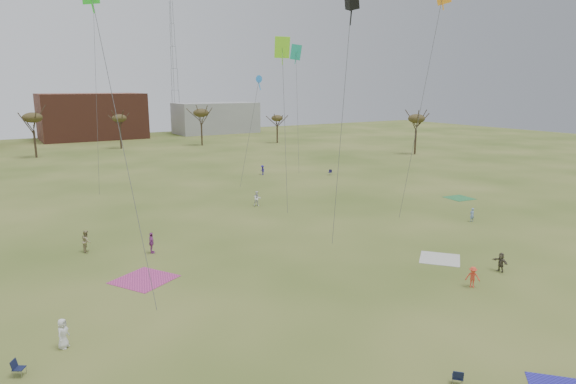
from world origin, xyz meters
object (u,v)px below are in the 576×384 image
camp_chair_left (19,371)px  radio_tower (174,68)px  camp_chair_center (457,380)px  flyer_near_left (63,333)px  camp_chair_right (330,173)px

camp_chair_left → radio_tower: (50.72, 121.19, 18.95)m
camp_chair_left → camp_chair_center: 21.46m
camp_chair_left → radio_tower: radio_tower is taller
flyer_near_left → camp_chair_center: (15.53, -13.73, -0.59)m
camp_chair_left → camp_chair_right: (46.79, 37.51, 0.00)m
radio_tower → camp_chair_center: bearing=-103.9°
flyer_near_left → radio_tower: 130.15m
flyer_near_left → camp_chair_center: size_ratio=1.95×
flyer_near_left → camp_chair_right: flyer_near_left is taller
camp_chair_right → camp_chair_left: bearing=-82.4°
flyer_near_left → camp_chair_left: bearing=166.6°
camp_chair_left → camp_chair_center: size_ratio=1.00×
camp_chair_left → camp_chair_right: size_ratio=1.00×
flyer_near_left → camp_chair_left: 2.97m
camp_chair_left → camp_chair_center: (17.83, -11.94, 0.00)m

